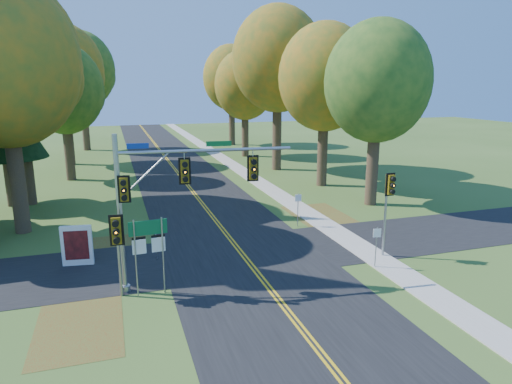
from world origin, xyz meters
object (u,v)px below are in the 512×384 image
object	(u,v)px
route_sign_cluster	(149,242)
info_kiosk	(77,246)
traffic_mast	(164,191)
east_signal_pole	(389,194)

from	to	relation	value
route_sign_cluster	info_kiosk	world-z (taller)	route_sign_cluster
traffic_mast	route_sign_cluster	distance (m)	2.11
traffic_mast	info_kiosk	xyz separation A→B (m)	(-3.80, 3.85, -3.25)
route_sign_cluster	info_kiosk	size ratio (longest dim) A/B	1.66
traffic_mast	info_kiosk	bearing A→B (deg)	139.68
info_kiosk	route_sign_cluster	bearing A→B (deg)	-46.16
east_signal_pole	traffic_mast	bearing A→B (deg)	178.91
east_signal_pole	info_kiosk	distance (m)	15.12
traffic_mast	route_sign_cluster	bearing A→B (deg)	-147.18
traffic_mast	info_kiosk	size ratio (longest dim) A/B	3.69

